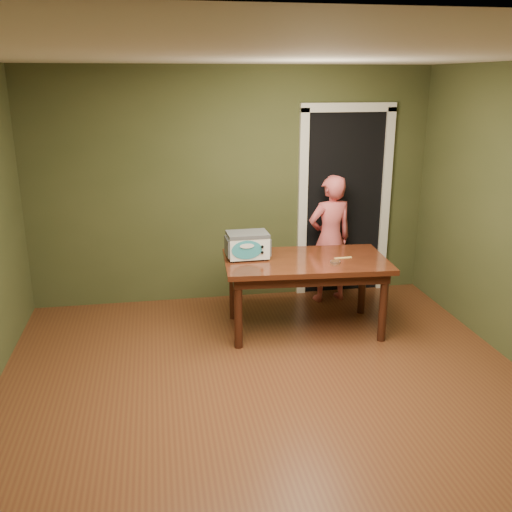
{
  "coord_description": "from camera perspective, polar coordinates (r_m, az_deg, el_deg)",
  "views": [
    {
      "loc": [
        -0.84,
        -3.74,
        2.45
      ],
      "look_at": [
        -0.0,
        1.0,
        0.95
      ],
      "focal_mm": 40.0,
      "sensor_mm": 36.0,
      "label": 1
    }
  ],
  "objects": [
    {
      "name": "baking_pan",
      "position": [
        5.55,
        7.93,
        -0.59
      ],
      "size": [
        0.1,
        0.1,
        0.02
      ],
      "color": "silver",
      "rests_on": "dining_table"
    },
    {
      "name": "toy_oven",
      "position": [
        5.61,
        -0.85,
        1.18
      ],
      "size": [
        0.43,
        0.3,
        0.26
      ],
      "rotation": [
        0.0,
        0.0,
        0.03
      ],
      "color": "#4C4F54",
      "rests_on": "dining_table"
    },
    {
      "name": "dining_table",
      "position": [
        5.68,
        4.97,
        -1.26
      ],
      "size": [
        1.66,
        1.0,
        0.75
      ],
      "rotation": [
        0.0,
        0.0,
        -0.07
      ],
      "color": "#3A180D",
      "rests_on": "floor"
    },
    {
      "name": "floor",
      "position": [
        4.55,
        2.3,
        -15.28
      ],
      "size": [
        5.0,
        5.0,
        0.0
      ],
      "primitive_type": "plane",
      "color": "#5C321A",
      "rests_on": "ground"
    },
    {
      "name": "spatula",
      "position": [
        5.71,
        8.71,
        -0.18
      ],
      "size": [
        0.18,
        0.04,
        0.01
      ],
      "primitive_type": "cube",
      "rotation": [
        0.0,
        0.0,
        0.07
      ],
      "color": "#EDC367",
      "rests_on": "dining_table"
    },
    {
      "name": "room_shell",
      "position": [
        3.91,
        2.6,
        6.32
      ],
      "size": [
        4.52,
        5.02,
        2.61
      ],
      "color": "#424725",
      "rests_on": "ground"
    },
    {
      "name": "doorway",
      "position": [
        7.01,
        8.01,
        5.65
      ],
      "size": [
        1.1,
        0.66,
        2.25
      ],
      "color": "black",
      "rests_on": "ground"
    },
    {
      "name": "child",
      "position": [
        6.47,
        7.4,
        1.7
      ],
      "size": [
        0.58,
        0.44,
        1.45
      ],
      "primitive_type": "imported",
      "rotation": [
        0.0,
        0.0,
        3.32
      ],
      "color": "#D0565A",
      "rests_on": "floor"
    }
  ]
}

